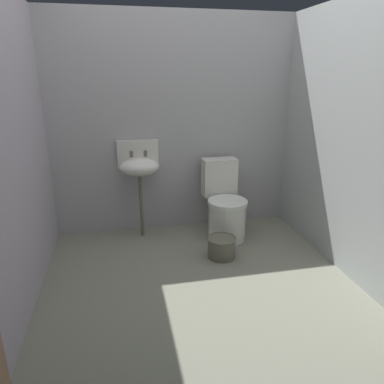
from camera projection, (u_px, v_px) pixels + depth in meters
name	position (u px, v px, depth m)	size (l,w,h in m)	color
ground_plane	(200.00, 289.00, 2.91)	(2.92, 2.84, 0.08)	gray
wall_back	(173.00, 126.00, 3.72)	(2.92, 0.10, 2.22)	#AAA9AB
wall_left	(7.00, 157.00, 2.38)	(0.10, 2.64, 2.22)	#ACA2AF
wall_right	(354.00, 142.00, 2.89)	(0.10, 2.64, 2.22)	#A3A9A7
toilet_near_wall	(225.00, 206.00, 3.69)	(0.41, 0.60, 0.78)	white
sink	(139.00, 166.00, 3.56)	(0.42, 0.35, 0.99)	#635F50
bucket	(222.00, 247.00, 3.31)	(0.27, 0.27, 0.20)	#635F50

